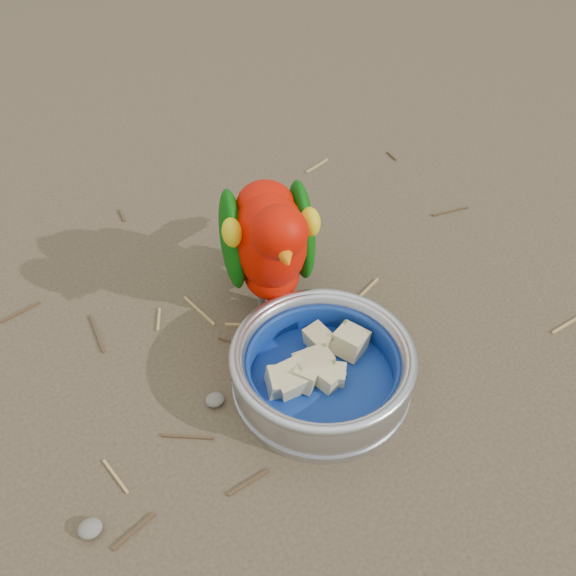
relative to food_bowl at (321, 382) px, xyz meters
name	(u,v)px	position (x,y,z in m)	size (l,w,h in m)	color
ground	(281,417)	(-0.06, -0.02, -0.01)	(60.00, 60.00, 0.00)	brown
food_bowl	(321,382)	(0.00, 0.00, 0.00)	(0.21, 0.21, 0.02)	#B2B2BA
bowl_wall	(322,366)	(0.00, 0.00, 0.03)	(0.21, 0.21, 0.04)	#B2B2BA
fruit_wedges	(322,370)	(0.00, 0.00, 0.02)	(0.12, 0.12, 0.03)	#D1BC85
lory_parrot	(270,251)	(0.00, 0.14, 0.09)	(0.11, 0.24, 0.20)	#C50C00
ground_debris	(274,407)	(-0.06, 0.00, -0.01)	(0.90, 0.80, 0.01)	#AE884E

